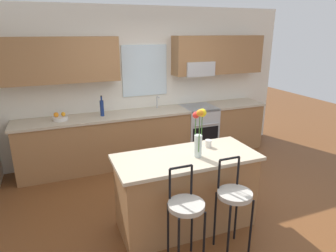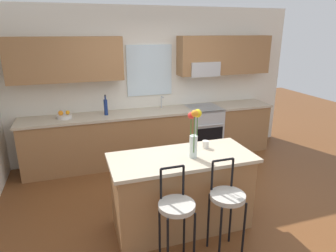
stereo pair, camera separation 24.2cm
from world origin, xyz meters
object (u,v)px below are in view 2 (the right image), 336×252
object	(u,v)px
mug_ceramic	(206,144)
flower_vase	(194,133)
oven_range	(203,130)
bar_stool_near	(176,210)
kitchen_island	(181,191)
bar_stool_middle	(227,200)
fruit_bowl_oranges	(64,116)
bottle_olive_oil	(106,107)

from	to	relation	value
mug_ceramic	flower_vase	bearing A→B (deg)	-139.01
oven_range	bar_stool_near	distance (m)	2.98
kitchen_island	mug_ceramic	bearing A→B (deg)	22.22
flower_vase	bar_stool_middle	bearing A→B (deg)	-72.19
oven_range	kitchen_island	distance (m)	2.33
fruit_bowl_oranges	bottle_olive_oil	world-z (taller)	bottle_olive_oil
bar_stool_middle	bottle_olive_oil	distance (m)	2.79
mug_ceramic	oven_range	bearing A→B (deg)	65.82
fruit_bowl_oranges	mug_ceramic	bearing A→B (deg)	-48.84
mug_ceramic	bottle_olive_oil	distance (m)	2.12
kitchen_island	bar_stool_near	xyz separation A→B (m)	(-0.28, -0.58, 0.17)
flower_vase	mug_ceramic	bearing A→B (deg)	40.99
flower_vase	bottle_olive_oil	world-z (taller)	flower_vase
kitchen_island	bar_stool_near	distance (m)	0.67
bar_stool_near	bottle_olive_oil	distance (m)	2.67
oven_range	mug_ceramic	bearing A→B (deg)	-114.18
kitchen_island	bar_stool_middle	xyz separation A→B (m)	(0.27, -0.58, 0.17)
oven_range	fruit_bowl_oranges	bearing A→B (deg)	179.43
kitchen_island	fruit_bowl_oranges	bearing A→B (deg)	122.30
bar_stool_near	flower_vase	bearing A→B (deg)	53.09
kitchen_island	fruit_bowl_oranges	size ratio (longest dim) A/B	6.92
bar_stool_middle	mug_ceramic	xyz separation A→B (m)	(0.09, 0.73, 0.33)
bottle_olive_oil	mug_ceramic	bearing A→B (deg)	-62.68
bar_stool_near	flower_vase	distance (m)	0.86
flower_vase	fruit_bowl_oranges	xyz separation A→B (m)	(-1.39, 2.10, -0.25)
bar_stool_near	flower_vase	size ratio (longest dim) A/B	1.84
oven_range	flower_vase	world-z (taller)	flower_vase
flower_vase	mug_ceramic	xyz separation A→B (m)	(0.25, 0.22, -0.25)
oven_range	bottle_olive_oil	xyz separation A→B (m)	(-1.81, 0.02, 0.60)
bar_stool_middle	fruit_bowl_oranges	size ratio (longest dim) A/B	4.34
oven_range	bar_stool_near	size ratio (longest dim) A/B	0.88
flower_vase	mug_ceramic	size ratio (longest dim) A/B	6.30
flower_vase	fruit_bowl_oranges	distance (m)	2.53
flower_vase	oven_range	bearing A→B (deg)	62.40
kitchen_island	bottle_olive_oil	xyz separation A→B (m)	(-0.61, 2.03, 0.60)
bar_stool_near	mug_ceramic	xyz separation A→B (m)	(0.64, 0.73, 0.33)
kitchen_island	flower_vase	bearing A→B (deg)	-32.69
oven_range	bottle_olive_oil	bearing A→B (deg)	179.22
bar_stool_middle	kitchen_island	bearing A→B (deg)	115.23
bar_stool_near	mug_ceramic	distance (m)	1.02
bar_stool_near	bottle_olive_oil	world-z (taller)	bottle_olive_oil
flower_vase	bottle_olive_oil	distance (m)	2.23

